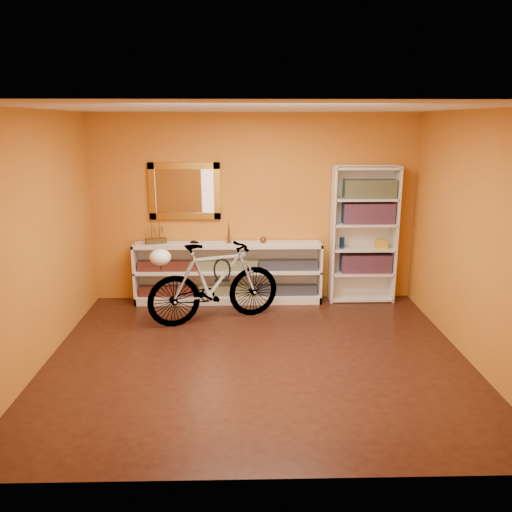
{
  "coord_description": "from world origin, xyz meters",
  "views": [
    {
      "loc": [
        -0.14,
        -5.2,
        2.47
      ],
      "look_at": [
        0.0,
        0.7,
        0.95
      ],
      "focal_mm": 36.6,
      "sensor_mm": 36.0,
      "label": 1
    }
  ],
  "objects_px": {
    "helmet": "(160,257)",
    "bookcase": "(363,235)",
    "console_unit": "(228,273)",
    "bicycle": "(215,282)"
  },
  "relations": [
    {
      "from": "console_unit",
      "to": "helmet",
      "type": "relative_size",
      "value": 10.12
    },
    {
      "from": "bookcase",
      "to": "helmet",
      "type": "distance_m",
      "value": 2.84
    },
    {
      "from": "helmet",
      "to": "bookcase",
      "type": "bearing_deg",
      "value": 20.61
    },
    {
      "from": "bicycle",
      "to": "bookcase",
      "type": "bearing_deg",
      "value": -89.86
    },
    {
      "from": "console_unit",
      "to": "helmet",
      "type": "height_order",
      "value": "helmet"
    },
    {
      "from": "console_unit",
      "to": "bookcase",
      "type": "xyz_separation_m",
      "value": [
        1.88,
        0.03,
        0.52
      ]
    },
    {
      "from": "console_unit",
      "to": "bookcase",
      "type": "height_order",
      "value": "bookcase"
    },
    {
      "from": "bicycle",
      "to": "helmet",
      "type": "relative_size",
      "value": 6.81
    },
    {
      "from": "bookcase",
      "to": "bicycle",
      "type": "distance_m",
      "value": 2.22
    },
    {
      "from": "console_unit",
      "to": "bookcase",
      "type": "relative_size",
      "value": 1.37
    }
  ]
}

